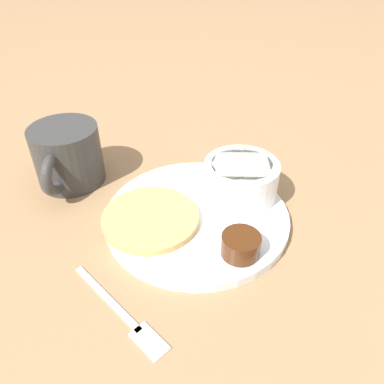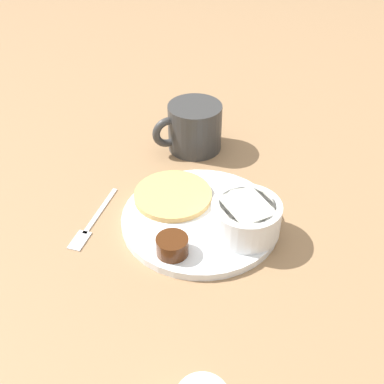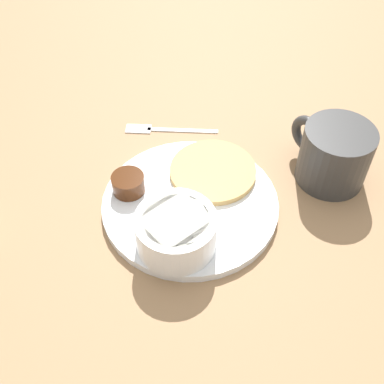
% 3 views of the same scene
% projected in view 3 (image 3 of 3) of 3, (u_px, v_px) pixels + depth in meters
% --- Properties ---
extents(ground_plane, '(4.00, 4.00, 0.00)m').
position_uv_depth(ground_plane, '(190.00, 207.00, 0.65)').
color(ground_plane, '#93704C').
extents(plate, '(0.23, 0.23, 0.01)m').
position_uv_depth(plate, '(190.00, 204.00, 0.64)').
color(plate, white).
rests_on(plate, ground_plane).
extents(pancake_stack, '(0.12, 0.12, 0.01)m').
position_uv_depth(pancake_stack, '(213.00, 171.00, 0.67)').
color(pancake_stack, tan).
rests_on(pancake_stack, plate).
extents(bowl, '(0.10, 0.10, 0.05)m').
position_uv_depth(bowl, '(176.00, 231.00, 0.57)').
color(bowl, white).
rests_on(bowl, plate).
extents(syrup_cup, '(0.04, 0.04, 0.03)m').
position_uv_depth(syrup_cup, '(128.00, 184.00, 0.64)').
color(syrup_cup, '#47230F').
rests_on(syrup_cup, plate).
extents(butter_ramekin, '(0.05, 0.05, 0.04)m').
position_uv_depth(butter_ramekin, '(163.00, 242.00, 0.58)').
color(butter_ramekin, white).
rests_on(butter_ramekin, plate).
extents(coffee_mug, '(0.10, 0.13, 0.08)m').
position_uv_depth(coffee_mug, '(333.00, 154.00, 0.66)').
color(coffee_mug, '#333333').
rests_on(coffee_mug, ground_plane).
extents(fork, '(0.14, 0.06, 0.00)m').
position_uv_depth(fork, '(160.00, 129.00, 0.75)').
color(fork, silver).
rests_on(fork, ground_plane).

